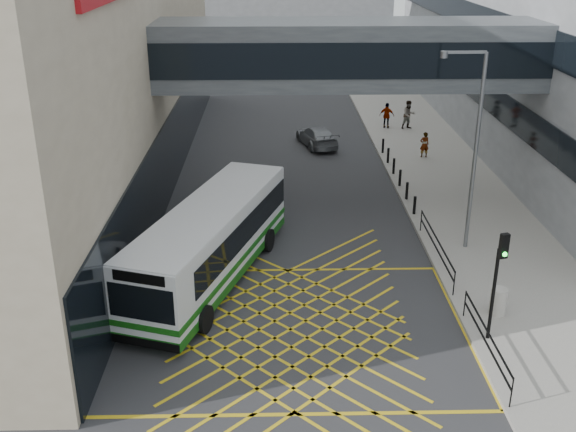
{
  "coord_description": "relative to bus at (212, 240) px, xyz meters",
  "views": [
    {
      "loc": [
        -0.54,
        -20.02,
        12.59
      ],
      "look_at": [
        0.0,
        4.0,
        2.6
      ],
      "focal_mm": 42.0,
      "sensor_mm": 36.0,
      "label": 1
    }
  ],
  "objects": [
    {
      "name": "car_dark",
      "position": [
        1.16,
        8.41,
        -0.98
      ],
      "size": [
        3.38,
        4.67,
        1.36
      ],
      "primitive_type": "imported",
      "rotation": [
        0.0,
        0.0,
        3.58
      ],
      "color": "black",
      "rests_on": "ground"
    },
    {
      "name": "street_lamp",
      "position": [
        10.53,
        2.42,
        3.26
      ],
      "size": [
        1.89,
        0.3,
        8.36
      ],
      "rotation": [
        0.0,
        0.0,
        0.02
      ],
      "color": "slate",
      "rests_on": "pavement"
    },
    {
      "name": "ground",
      "position": [
        2.97,
        -3.84,
        -1.66
      ],
      "size": [
        120.0,
        120.0,
        0.0
      ],
      "primitive_type": "plane",
      "color": "#333335"
    },
    {
      "name": "skybridge",
      "position": [
        5.97,
        8.16,
        5.84
      ],
      "size": [
        20.0,
        4.1,
        3.0
      ],
      "color": "#4A4F55",
      "rests_on": "ground"
    },
    {
      "name": "pedestrian_a",
      "position": [
        11.59,
        15.25,
        -0.73
      ],
      "size": [
        0.66,
        0.51,
        1.55
      ],
      "primitive_type": "imported",
      "rotation": [
        0.0,
        0.0,
        3.26
      ],
      "color": "gray",
      "rests_on": "pavement"
    },
    {
      "name": "pedestrian_b",
      "position": [
        11.85,
        21.79,
        -0.52
      ],
      "size": [
        1.09,
        0.83,
        1.97
      ],
      "primitive_type": "imported",
      "rotation": [
        0.0,
        0.0,
        0.32
      ],
      "color": "gray",
      "rests_on": "pavement"
    },
    {
      "name": "car_white",
      "position": [
        -1.53,
        0.24,
        -0.96
      ],
      "size": [
        2.29,
        4.6,
        1.41
      ],
      "primitive_type": "imported",
      "rotation": [
        0.0,
        0.0,
        3.03
      ],
      "color": "white",
      "rests_on": "ground"
    },
    {
      "name": "traffic_light",
      "position": [
        9.59,
        -4.86,
        1.04
      ],
      "size": [
        0.31,
        0.47,
        3.9
      ],
      "rotation": [
        0.0,
        0.0,
        0.27
      ],
      "color": "black",
      "rests_on": "pavement"
    },
    {
      "name": "bollards",
      "position": [
        9.22,
        11.16,
        -1.05
      ],
      "size": [
        0.14,
        10.14,
        0.9
      ],
      "color": "black",
      "rests_on": "pavement"
    },
    {
      "name": "car_silver",
      "position": [
        5.26,
        18.3,
        -0.98
      ],
      "size": [
        2.92,
        4.73,
        1.37
      ],
      "primitive_type": "imported",
      "rotation": [
        0.0,
        0.0,
        3.4
      ],
      "color": "gray",
      "rests_on": "ground"
    },
    {
      "name": "litter_bin",
      "position": [
        10.34,
        -3.21,
        -1.0
      ],
      "size": [
        0.58,
        0.58,
        1.0
      ],
      "primitive_type": "cylinder",
      "color": "#ADA89E",
      "rests_on": "pavement"
    },
    {
      "name": "bus",
      "position": [
        0.0,
        0.0,
        0.0
      ],
      "size": [
        5.91,
        11.3,
        3.1
      ],
      "rotation": [
        0.0,
        0.0,
        -0.32
      ],
      "color": "silver",
      "rests_on": "ground"
    },
    {
      "name": "pavement",
      "position": [
        11.97,
        11.16,
        -1.58
      ],
      "size": [
        6.0,
        54.0,
        0.16
      ],
      "primitive_type": "cube",
      "color": "#9B968D",
      "rests_on": "ground"
    },
    {
      "name": "box_junction",
      "position": [
        2.97,
        -3.84,
        -1.66
      ],
      "size": [
        12.0,
        9.0,
        0.01
      ],
      "color": "gold",
      "rests_on": "ground"
    },
    {
      "name": "kerb_railings",
      "position": [
        9.12,
        -2.06,
        -0.78
      ],
      "size": [
        0.05,
        12.54,
        1.0
      ],
      "color": "black",
      "rests_on": "pavement"
    },
    {
      "name": "pedestrian_c",
      "position": [
        10.37,
        22.02,
        -0.62
      ],
      "size": [
        1.14,
        0.8,
        1.76
      ],
      "primitive_type": "imported",
      "rotation": [
        0.0,
        0.0,
        2.82
      ],
      "color": "gray",
      "rests_on": "pavement"
    }
  ]
}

